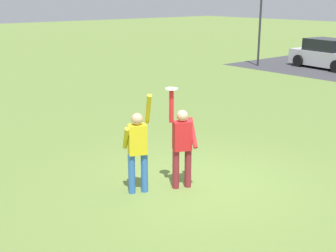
% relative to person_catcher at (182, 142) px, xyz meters
% --- Properties ---
extents(ground_plane, '(120.00, 120.00, 0.00)m').
position_rel_person_catcher_xyz_m(ground_plane, '(0.10, 0.37, -0.98)').
color(ground_plane, olive).
extents(person_catcher, '(0.50, 0.59, 2.08)m').
position_rel_person_catcher_xyz_m(person_catcher, '(0.00, 0.00, 0.00)').
color(person_catcher, maroon).
rests_on(person_catcher, ground_plane).
extents(person_defender, '(0.59, 0.65, 2.04)m').
position_rel_person_catcher_xyz_m(person_defender, '(-0.38, -0.83, -0.00)').
color(person_defender, '#3366B7').
rests_on(person_defender, ground_plane).
extents(frisbee_disc, '(0.24, 0.24, 0.02)m').
position_rel_person_catcher_xyz_m(frisbee_disc, '(-0.09, -0.20, 1.11)').
color(frisbee_disc, white).
rests_on(frisbee_disc, person_catcher).
extents(parked_car_silver, '(4.30, 2.44, 1.59)m').
position_rel_person_catcher_xyz_m(parked_car_silver, '(-6.81, 16.76, -0.25)').
color(parked_car_silver, '#BCBCC1').
rests_on(parked_car_silver, ground_plane).
extents(lamppost_by_lot, '(0.28, 0.28, 4.26)m').
position_rel_person_catcher_xyz_m(lamppost_by_lot, '(-9.83, 14.53, 1.60)').
color(lamppost_by_lot, '#2D2D33').
rests_on(lamppost_by_lot, ground_plane).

